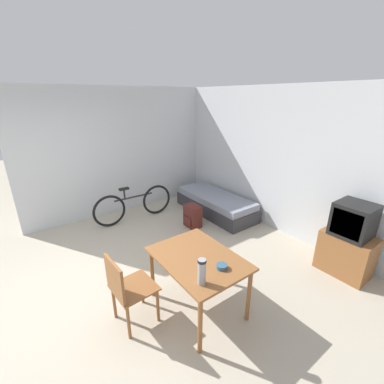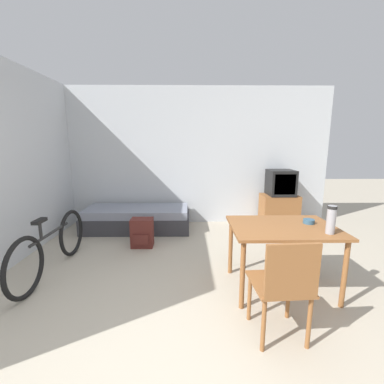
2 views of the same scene
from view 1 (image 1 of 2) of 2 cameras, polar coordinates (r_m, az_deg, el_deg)
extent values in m
plane|color=#B2A893|center=(3.97, -23.12, -20.42)|extent=(20.00, 20.00, 0.00)
cube|color=silver|center=(5.23, 16.74, 7.00)|extent=(5.65, 0.06, 2.70)
cube|color=silver|center=(5.97, -13.58, 8.89)|extent=(0.06, 4.63, 2.70)
cube|color=#333338|center=(5.86, 5.18, -3.21)|extent=(1.95, 0.79, 0.29)
cube|color=gray|center=(5.78, 5.24, -1.27)|extent=(1.90, 0.77, 0.14)
cube|color=brown|center=(4.51, 30.95, -11.68)|extent=(0.68, 0.45, 0.63)
cube|color=black|center=(4.26, 32.31, -5.24)|extent=(0.47, 0.47, 0.48)
cube|color=black|center=(4.06, 31.05, -6.17)|extent=(0.39, 0.01, 0.38)
cube|color=brown|center=(3.10, 1.33, -14.50)|extent=(1.13, 0.83, 0.03)
cylinder|color=brown|center=(3.51, -8.82, -17.40)|extent=(0.05, 0.05, 0.70)
cylinder|color=brown|center=(2.88, 1.80, -27.63)|extent=(0.05, 0.05, 0.70)
cylinder|color=brown|center=(3.81, 0.92, -13.71)|extent=(0.05, 0.05, 0.70)
cylinder|color=brown|center=(3.24, 12.52, -21.52)|extent=(0.05, 0.05, 0.70)
cube|color=brown|center=(3.17, -12.72, -19.95)|extent=(0.48, 0.48, 0.02)
cube|color=brown|center=(2.97, -16.83, -18.02)|extent=(0.41, 0.05, 0.43)
cylinder|color=brown|center=(3.27, -7.61, -23.67)|extent=(0.04, 0.04, 0.45)
cylinder|color=brown|center=(3.51, -11.05, -20.20)|extent=(0.04, 0.04, 0.45)
cylinder|color=brown|center=(3.16, -13.92, -26.24)|extent=(0.04, 0.04, 0.45)
cylinder|color=brown|center=(3.41, -16.91, -22.35)|extent=(0.04, 0.04, 0.45)
torus|color=black|center=(5.78, -7.84, -1.67)|extent=(0.06, 0.67, 0.67)
torus|color=black|center=(5.42, -17.87, -4.05)|extent=(0.06, 0.67, 0.67)
cylinder|color=black|center=(5.51, -12.84, -1.09)|extent=(0.05, 0.83, 0.04)
cylinder|color=black|center=(5.41, -14.78, -0.52)|extent=(0.04, 0.04, 0.20)
cube|color=black|center=(5.37, -14.90, 0.67)|extent=(0.08, 0.20, 0.04)
cylinder|color=#99999E|center=(2.64, 2.20, -17.28)|extent=(0.09, 0.09, 0.28)
cylinder|color=black|center=(2.57, 2.23, -15.04)|extent=(0.09, 0.09, 0.03)
cylinder|color=#335670|center=(2.92, 6.64, -16.12)|extent=(0.12, 0.12, 0.05)
cube|color=#56231E|center=(5.20, 0.15, -5.35)|extent=(0.34, 0.24, 0.46)
cube|color=#56231E|center=(5.16, -1.06, -6.42)|extent=(0.24, 0.03, 0.16)
camera|label=2|loc=(3.35, -53.31, -3.21)|focal=24.00mm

